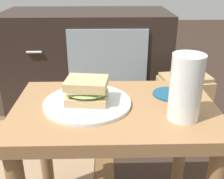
# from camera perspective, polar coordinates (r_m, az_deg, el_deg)

# --- Properties ---
(side_table) EXTENTS (0.56, 0.36, 0.46)m
(side_table) POSITION_cam_1_polar(r_m,az_deg,el_deg) (0.80, 0.60, -9.28)
(side_table) COLOR olive
(side_table) RESTS_ON ground
(tv_cabinet) EXTENTS (0.96, 0.46, 0.58)m
(tv_cabinet) POSITION_cam_1_polar(r_m,az_deg,el_deg) (1.70, -5.03, 6.27)
(tv_cabinet) COLOR black
(tv_cabinet) RESTS_ON ground
(area_rug) EXTENTS (0.96, 0.65, 0.01)m
(area_rug) POSITION_cam_1_polar(r_m,az_deg,el_deg) (1.43, -19.71, -11.59)
(area_rug) COLOR brown
(area_rug) RESTS_ON ground
(plate) EXTENTS (0.24, 0.24, 0.01)m
(plate) POSITION_cam_1_polar(r_m,az_deg,el_deg) (0.76, -5.19, -2.82)
(plate) COLOR silver
(plate) RESTS_ON side_table
(sandwich_front) EXTENTS (0.13, 0.10, 0.07)m
(sandwich_front) POSITION_cam_1_polar(r_m,az_deg,el_deg) (0.74, -5.29, -0.22)
(sandwich_front) COLOR tan
(sandwich_front) RESTS_ON plate
(beer_glass) EXTENTS (0.08, 0.08, 0.17)m
(beer_glass) POSITION_cam_1_polar(r_m,az_deg,el_deg) (0.68, 15.16, 0.08)
(beer_glass) COLOR silver
(beer_glass) RESTS_ON side_table
(coaster) EXTENTS (0.10, 0.10, 0.01)m
(coaster) POSITION_cam_1_polar(r_m,az_deg,el_deg) (0.83, 11.96, -0.94)
(coaster) COLOR navy
(coaster) RESTS_ON side_table
(paper_bag) EXTENTS (0.26, 0.18, 0.35)m
(paper_bag) POSITION_cam_1_polar(r_m,az_deg,el_deg) (1.39, 14.44, -3.88)
(paper_bag) COLOR tan
(paper_bag) RESTS_ON ground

